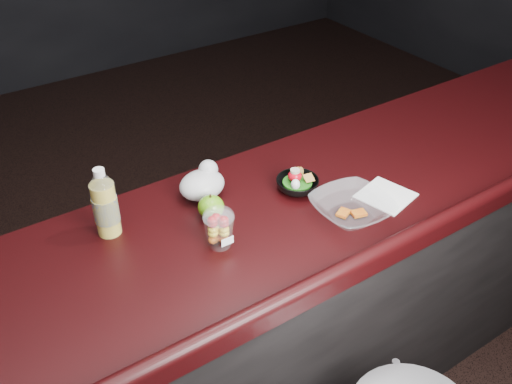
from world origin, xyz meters
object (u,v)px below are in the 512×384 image
(lemonade_bottle, at_px, (105,207))
(takeout_bowl, at_px, (352,208))
(green_apple, at_px, (211,207))
(fruit_cup, at_px, (219,227))
(snack_bowl, at_px, (297,184))

(lemonade_bottle, bearing_deg, takeout_bowl, -27.64)
(lemonade_bottle, height_order, green_apple, lemonade_bottle)
(green_apple, xyz_separation_m, takeout_bowl, (0.37, -0.24, -0.01))
(fruit_cup, bearing_deg, snack_bowl, 15.09)
(fruit_cup, xyz_separation_m, snack_bowl, (0.36, 0.10, -0.04))
(lemonade_bottle, height_order, fruit_cup, lemonade_bottle)
(lemonade_bottle, height_order, takeout_bowl, lemonade_bottle)
(green_apple, height_order, snack_bowl, green_apple)
(snack_bowl, distance_m, takeout_bowl, 0.22)
(snack_bowl, bearing_deg, green_apple, 173.71)
(lemonade_bottle, xyz_separation_m, snack_bowl, (0.61, -0.14, -0.07))
(fruit_cup, distance_m, takeout_bowl, 0.44)
(lemonade_bottle, xyz_separation_m, takeout_bowl, (0.67, -0.35, -0.07))
(takeout_bowl, bearing_deg, fruit_cup, 165.28)
(green_apple, bearing_deg, lemonade_bottle, 160.06)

